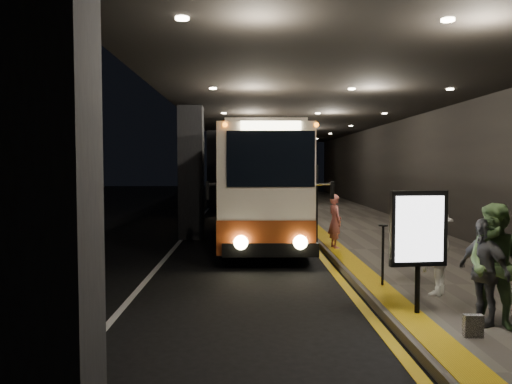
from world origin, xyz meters
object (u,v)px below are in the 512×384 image
object	(u,v)px
passenger_waiting_white	(436,252)
stanchion_post	(383,255)
coach_second	(256,174)
coach_third	(251,171)
passenger_boarding	(335,221)
passenger_waiting_green	(497,266)
bag_polka	(473,326)
info_sign	(419,231)
coach_main	(263,188)
passenger_waiting_grey	(483,271)

from	to	relation	value
passenger_waiting_white	stanchion_post	bearing A→B (deg)	-93.29
coach_second	coach_third	distance (m)	13.25
passenger_boarding	passenger_waiting_green	world-z (taller)	passenger_waiting_green
coach_third	passenger_boarding	bearing A→B (deg)	-88.94
coach_second	coach_third	size ratio (longest dim) A/B	1.01
bag_polka	info_sign	size ratio (longest dim) A/B	0.16
coach_main	passenger_waiting_white	xyz separation A→B (m)	(2.82, -8.12, -0.74)
passenger_waiting_green	passenger_waiting_grey	size ratio (longest dim) A/B	1.14
passenger_waiting_white	passenger_waiting_grey	bearing A→B (deg)	41.56
passenger_boarding	passenger_waiting_grey	size ratio (longest dim) A/B	0.96
coach_second	passenger_waiting_grey	bearing A→B (deg)	-79.70
info_sign	stanchion_post	bearing A→B (deg)	85.01
passenger_waiting_white	info_sign	distance (m)	1.44
coach_main	coach_second	world-z (taller)	coach_second
coach_second	info_sign	world-z (taller)	coach_second
stanchion_post	passenger_boarding	bearing A→B (deg)	92.09
coach_second	passenger_waiting_grey	world-z (taller)	coach_second
info_sign	passenger_boarding	bearing A→B (deg)	85.52
passenger_waiting_white	passenger_waiting_grey	world-z (taller)	passenger_waiting_grey
coach_second	passenger_boarding	bearing A→B (deg)	-80.19
coach_second	stanchion_post	size ratio (longest dim) A/B	11.01
passenger_waiting_white	passenger_waiting_grey	xyz separation A→B (m)	(0.06, -1.64, 0.00)
passenger_waiting_green	info_sign	distance (m)	1.19
coach_second	coach_third	bearing A→B (deg)	93.77
coach_second	passenger_waiting_green	xyz separation A→B (m)	(2.98, -22.58, -0.87)
coach_main	passenger_waiting_white	world-z (taller)	coach_main
passenger_waiting_white	passenger_waiting_grey	distance (m)	1.64
passenger_boarding	passenger_waiting_white	xyz separation A→B (m)	(0.92, -4.99, 0.02)
coach_main	passenger_waiting_grey	world-z (taller)	coach_main
coach_third	stanchion_post	world-z (taller)	coach_third
passenger_waiting_grey	stanchion_post	distance (m)	2.49
passenger_waiting_green	passenger_waiting_grey	distance (m)	0.22
coach_second	coach_third	xyz separation A→B (m)	(-0.17, 13.25, -0.02)
coach_third	info_sign	size ratio (longest dim) A/B	6.60
coach_main	passenger_waiting_white	size ratio (longest dim) A/B	7.22
passenger_waiting_white	bag_polka	world-z (taller)	passenger_waiting_white
coach_main	coach_third	xyz separation A→B (m)	(-0.13, 25.93, 0.23)
passenger_waiting_green	bag_polka	size ratio (longest dim) A/B	5.83
coach_second	passenger_boarding	world-z (taller)	coach_second
bag_polka	stanchion_post	xyz separation A→B (m)	(-0.44, 2.89, 0.43)
coach_third	passenger_waiting_white	xyz separation A→B (m)	(2.96, -34.04, -0.97)
passenger_boarding	bag_polka	size ratio (longest dim) A/B	4.94
passenger_waiting_grey	bag_polka	size ratio (longest dim) A/B	5.13
bag_polka	passenger_waiting_white	bearing A→B (deg)	81.61
passenger_boarding	bag_polka	world-z (taller)	passenger_boarding
passenger_waiting_grey	info_sign	xyz separation A→B (m)	(-0.78, 0.51, 0.52)
info_sign	coach_second	bearing A→B (deg)	89.05
coach_second	passenger_waiting_grey	size ratio (longest dim) A/B	8.20
coach_third	passenger_waiting_white	bearing A→B (deg)	-87.99
coach_second	info_sign	size ratio (longest dim) A/B	6.65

